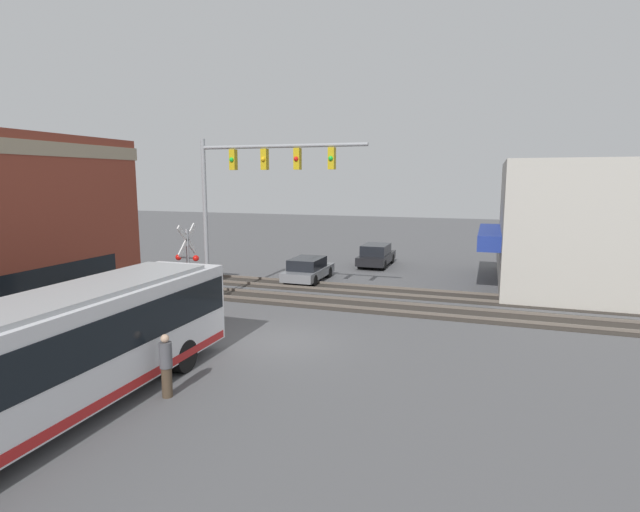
# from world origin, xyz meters

# --- Properties ---
(ground_plane) EXTENTS (120.00, 120.00, 0.00)m
(ground_plane) POSITION_xyz_m (0.00, 0.00, 0.00)
(ground_plane) COLOR #565659
(shop_building) EXTENTS (10.43, 8.82, 6.71)m
(shop_building) POSITION_xyz_m (13.53, -11.28, 3.35)
(shop_building) COLOR #B2ADA3
(shop_building) RESTS_ON ground
(city_bus) EXTENTS (10.87, 2.59, 3.06)m
(city_bus) POSITION_xyz_m (-6.73, 2.80, 1.69)
(city_bus) COLOR silver
(city_bus) RESTS_ON ground
(traffic_signal_gantry) EXTENTS (0.42, 7.75, 7.58)m
(traffic_signal_gantry) POSITION_xyz_m (4.25, 3.15, 5.72)
(traffic_signal_gantry) COLOR gray
(traffic_signal_gantry) RESTS_ON ground
(crossing_signal) EXTENTS (1.41, 1.18, 3.81)m
(crossing_signal) POSITION_xyz_m (3.16, 5.87, 2.30)
(crossing_signal) COLOR gray
(crossing_signal) RESTS_ON ground
(rail_track_near) EXTENTS (2.60, 60.00, 0.15)m
(rail_track_near) POSITION_xyz_m (6.00, 0.00, 0.03)
(rail_track_near) COLOR #332D28
(rail_track_near) RESTS_ON ground
(rail_track_far) EXTENTS (2.60, 60.00, 0.15)m
(rail_track_far) POSITION_xyz_m (9.20, 0.00, 0.03)
(rail_track_far) COLOR #332D28
(rail_track_far) RESTS_ON ground
(parked_car_grey) EXTENTS (4.26, 1.82, 1.35)m
(parked_car_grey) POSITION_xyz_m (10.47, 2.80, 0.63)
(parked_car_grey) COLOR slate
(parked_car_grey) RESTS_ON ground
(parked_car_black) EXTENTS (4.40, 1.82, 1.47)m
(parked_car_black) POSITION_xyz_m (16.63, 0.20, 0.68)
(parked_car_black) COLOR black
(parked_car_black) RESTS_ON ground
(pedestrian_near_bus) EXTENTS (0.34, 0.34, 1.74)m
(pedestrian_near_bus) POSITION_xyz_m (-5.16, 1.09, 0.89)
(pedestrian_near_bus) COLOR #473828
(pedestrian_near_bus) RESTS_ON ground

